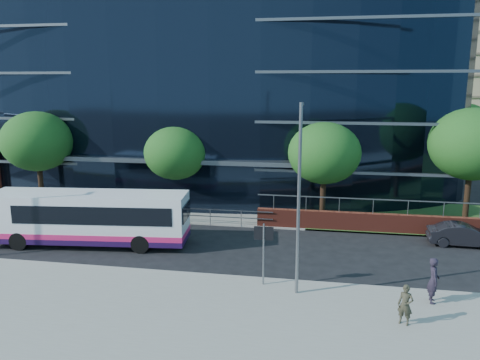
% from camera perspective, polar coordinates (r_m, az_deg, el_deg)
% --- Properties ---
extents(ground, '(200.00, 200.00, 0.00)m').
position_cam_1_polar(ground, '(23.66, -7.71, -10.45)').
color(ground, black).
rests_on(ground, ground).
extents(pavement_near, '(80.00, 8.00, 0.15)m').
position_cam_1_polar(pavement_near, '(19.37, -12.38, -15.61)').
color(pavement_near, gray).
rests_on(pavement_near, ground).
extents(kerb, '(80.00, 0.25, 0.16)m').
position_cam_1_polar(kerb, '(22.75, -8.50, -11.18)').
color(kerb, gray).
rests_on(kerb, ground).
extents(yellow_line_outer, '(80.00, 0.08, 0.01)m').
position_cam_1_polar(yellow_line_outer, '(22.96, -8.33, -11.16)').
color(yellow_line_outer, gold).
rests_on(yellow_line_outer, ground).
extents(yellow_line_inner, '(80.00, 0.08, 0.01)m').
position_cam_1_polar(yellow_line_inner, '(23.09, -8.21, -11.02)').
color(yellow_line_inner, gold).
rests_on(yellow_line_inner, ground).
extents(far_forecourt, '(50.00, 8.00, 0.10)m').
position_cam_1_polar(far_forecourt, '(35.45, -11.56, -2.97)').
color(far_forecourt, gray).
rests_on(far_forecourt, ground).
extents(glass_office, '(44.00, 23.10, 16.00)m').
position_cam_1_polar(glass_office, '(43.08, -4.60, 10.48)').
color(glass_office, black).
rests_on(glass_office, ground).
extents(guard_railings, '(24.00, 0.05, 1.10)m').
position_cam_1_polar(guard_railings, '(32.57, -17.48, -3.18)').
color(guard_railings, slate).
rests_on(guard_railings, ground).
extents(street_sign, '(0.85, 0.09, 2.80)m').
position_cam_1_polar(street_sign, '(20.52, 2.90, -7.45)').
color(street_sign, slate).
rests_on(street_sign, pavement_near).
extents(tree_far_a, '(4.95, 4.95, 6.98)m').
position_cam_1_polar(tree_far_a, '(36.07, -23.49, 4.33)').
color(tree_far_a, black).
rests_on(tree_far_a, ground).
extents(tree_far_b, '(4.29, 4.29, 6.05)m').
position_cam_1_polar(tree_far_b, '(32.23, -7.87, 3.26)').
color(tree_far_b, black).
rests_on(tree_far_b, ground).
extents(tree_far_c, '(4.62, 4.62, 6.51)m').
position_cam_1_polar(tree_far_c, '(30.14, 10.24, 3.23)').
color(tree_far_c, black).
rests_on(tree_far_c, ground).
extents(tree_far_d, '(5.28, 5.28, 7.44)m').
position_cam_1_polar(tree_far_d, '(32.35, 26.47, 3.92)').
color(tree_far_d, black).
rests_on(tree_far_d, ground).
extents(tree_dist_e, '(4.62, 4.62, 6.51)m').
position_cam_1_polar(tree_dist_e, '(63.34, 25.95, 6.59)').
color(tree_dist_e, black).
rests_on(tree_dist_e, ground).
extents(streetlight_east, '(0.15, 0.77, 8.00)m').
position_cam_1_polar(streetlight_east, '(19.19, 7.20, -1.75)').
color(streetlight_east, slate).
rests_on(streetlight_east, pavement_near).
extents(city_bus, '(11.15, 3.65, 2.96)m').
position_cam_1_polar(city_bus, '(27.31, -17.72, -4.39)').
color(city_bus, white).
rests_on(city_bus, ground).
extents(parked_car, '(3.82, 1.43, 1.25)m').
position_cam_1_polar(parked_car, '(28.94, 25.59, -6.06)').
color(parked_car, black).
rests_on(parked_car, ground).
extents(pedestrian, '(0.47, 0.70, 1.89)m').
position_cam_1_polar(pedestrian, '(20.78, 22.51, -11.22)').
color(pedestrian, black).
rests_on(pedestrian, pavement_near).
extents(pedestrian_b, '(0.66, 0.56, 1.53)m').
position_cam_1_polar(pedestrian_b, '(18.74, 19.51, -14.15)').
color(pedestrian_b, '#373526').
rests_on(pedestrian_b, pavement_near).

